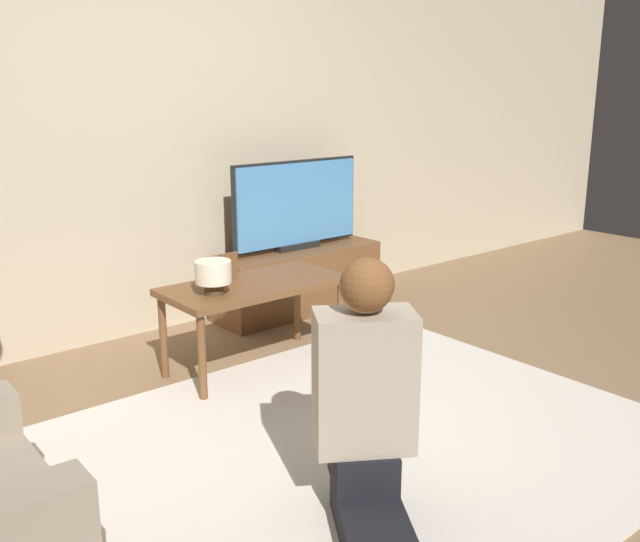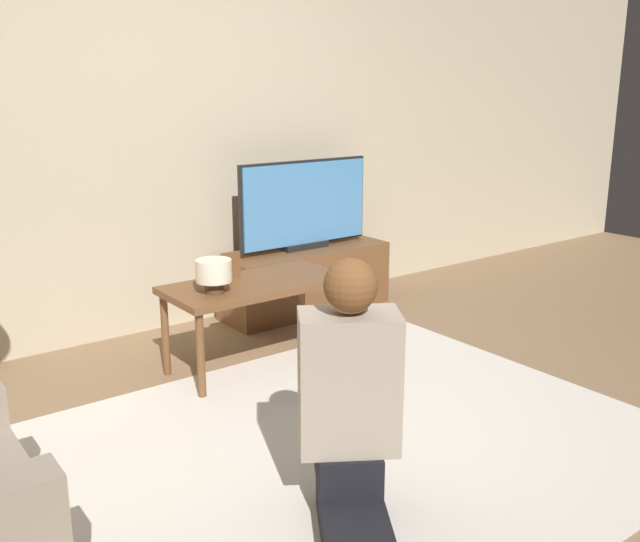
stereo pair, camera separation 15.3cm
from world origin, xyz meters
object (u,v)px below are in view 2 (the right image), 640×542
Objects in this scene: person_kneeling at (350,399)px; coffee_table at (256,291)px; tv at (305,204)px; table_lamp at (214,273)px.

coffee_table is at bearing -77.28° from person_kneeling.
tv is 2.42m from person_kneeling.
table_lamp is (-1.06, -0.70, -0.14)m from tv.
coffee_table is 0.32m from table_lamp.
person_kneeling is at bearing -109.66° from coffee_table.
table_lamp is at bearing -67.00° from person_kneeling.
table_lamp is at bearing -146.76° from tv.
person_kneeling is at bearing -122.34° from tv.
table_lamp reaches higher than coffee_table.
person_kneeling is (-1.28, -2.03, -0.27)m from tv.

